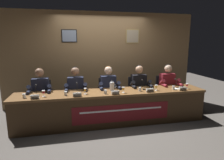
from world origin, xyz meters
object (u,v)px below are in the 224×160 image
object	(u,v)px
nameplate_center	(115,93)
microphone_far_left	(36,92)
water_cup_right	(140,89)
panelist_far_right	(168,85)
juice_glass_far_left	(43,92)
panelist_left	(76,89)
water_cup_far_left	(24,96)
nameplate_left	(77,95)
document_stack_far_right	(178,89)
chair_far_right	(164,93)
chair_far_left	(42,100)
juice_glass_far_right	(187,85)
juice_glass_left	(85,90)
chair_center	(107,97)
panelist_right	(140,86)
panelist_far_left	(40,91)
chair_right	(137,95)
juice_glass_right	(156,87)
nameplate_far_left	(35,97)
nameplate_right	(150,90)
microphone_left	(77,90)
water_pitcher_central	(112,86)
microphone_center	(113,87)
chair_left	(76,98)
panelist_center	(109,88)
water_cup_far_right	(173,88)
microphone_right	(143,86)
nameplate_far_right	(183,89)
conference_table	(113,102)
water_cup_center	(105,92)
juice_glass_center	(123,89)

from	to	relation	value
nameplate_center	microphone_far_left	bearing A→B (deg)	170.49
water_cup_right	panelist_far_right	world-z (taller)	panelist_far_right
juice_glass_far_left	nameplate_center	size ratio (longest dim) A/B	0.76
panelist_left	water_cup_right	world-z (taller)	panelist_left
water_cup_far_left	panelist_left	size ratio (longest dim) A/B	0.07
nameplate_left	panelist_far_right	world-z (taller)	panelist_far_right
document_stack_far_right	chair_far_right	bearing A→B (deg)	88.42
chair_far_left	juice_glass_far_right	world-z (taller)	chair_far_left
panelist_left	juice_glass_left	xyz separation A→B (m)	(0.18, -0.47, 0.09)
chair_center	panelist_right	distance (m)	0.85
panelist_far_left	chair_right	world-z (taller)	panelist_far_left
chair_far_left	juice_glass_right	bearing A→B (deg)	-15.35
nameplate_far_left	nameplate_right	bearing A→B (deg)	0.44
nameplate_center	panelist_far_left	bearing A→B (deg)	157.94
microphone_left	nameplate_right	bearing A→B (deg)	-8.78
chair_right	water_pitcher_central	distance (m)	0.99
nameplate_far_left	panelist_left	bearing A→B (deg)	38.45
document_stack_far_right	chair_center	bearing A→B (deg)	156.41
panelist_right	microphone_center	bearing A→B (deg)	-156.89
chair_left	water_cup_right	world-z (taller)	chair_left
chair_left	water_cup_right	xyz separation A→B (m)	(1.38, -0.68, 0.32)
nameplate_right	nameplate_center	bearing A→B (deg)	-177.89
water_cup_far_left	juice_glass_far_right	distance (m)	3.52
water_pitcher_central	panelist_far_left	bearing A→B (deg)	169.09
panelist_center	chair_far_right	world-z (taller)	panelist_center
microphone_center	water_cup_far_right	bearing A→B (deg)	-7.81
microphone_right	nameplate_far_right	bearing A→B (deg)	-18.75
chair_center	panelist_far_right	size ratio (longest dim) A/B	0.73
panelist_right	chair_far_right	size ratio (longest dim) A/B	1.36
nameplate_far_left	microphone_right	xyz separation A→B (m)	(2.31, 0.29, 0.03)
water_cup_far_left	document_stack_far_right	xyz separation A→B (m)	(3.31, 0.05, -0.03)
panelist_left	panelist_right	world-z (taller)	same
chair_far_left	chair_left	size ratio (longest dim) A/B	1.00
chair_left	juice_glass_far_right	bearing A→B (deg)	-15.53
water_cup_right	nameplate_right	bearing A→B (deg)	-32.81
juice_glass_far_left	water_cup_far_right	world-z (taller)	juice_glass_far_left
microphone_center	juice_glass_far_right	bearing A→B (deg)	-5.93
water_cup_right	conference_table	bearing A→B (deg)	178.23
document_stack_far_right	microphone_far_left	bearing A→B (deg)	178.09
document_stack_far_right	nameplate_far_left	bearing A→B (deg)	-177.19
panelist_center	nameplate_center	world-z (taller)	panelist_center
water_cup_center	chair_center	bearing A→B (deg)	76.16
juice_glass_center	chair_far_right	distance (m)	1.58
chair_right	juice_glass_right	world-z (taller)	chair_right
panelist_far_right	nameplate_far_right	world-z (taller)	panelist_far_right
chair_center	panelist_center	size ratio (longest dim) A/B	0.73
chair_far_right	panelist_right	bearing A→B (deg)	-165.64
nameplate_center	nameplate_right	world-z (taller)	same
microphone_center	panelist_right	bearing A→B (deg)	23.11
chair_far_right	juice_glass_center	bearing A→B (deg)	-151.33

